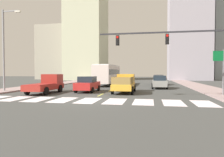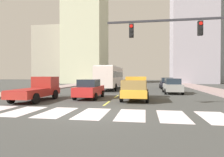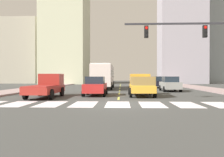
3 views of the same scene
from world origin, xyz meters
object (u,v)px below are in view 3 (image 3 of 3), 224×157
Objects in this scene: pickup_dark at (47,86)px; sedan_far at (95,86)px; sedan_near_left at (160,82)px; sedan_near_right at (170,84)px; pickup_stakebed at (141,85)px; city_bus at (103,75)px; traffic_signal_gantry at (223,40)px.

pickup_dark is 4.29m from sedan_far.
sedan_far is 16.54m from sedan_near_left.
sedan_near_left is 1.00× the size of sedan_near_right.
pickup_stakebed reaches higher than sedan_near_right.
sedan_near_left is at bearing 85.91° from sedan_near_right.
sedan_far and sedan_near_right have the same top height.
traffic_signal_gantry is (9.50, -16.43, 2.29)m from city_bus.
city_bus is 2.45× the size of sedan_far.
sedan_near_left is (12.01, 16.32, -0.06)m from pickup_dark.
pickup_stakebed and pickup_dark have the same top height.
sedan_near_left is (8.18, 14.38, 0.00)m from sedan_far.
city_bus is at bearing 112.35° from pickup_stakebed.
traffic_signal_gantry is at bearing -87.34° from sedan_near_left.
sedan_near_left is at bearing 76.32° from pickup_stakebed.
pickup_dark is 1.18× the size of sedan_near_left.
traffic_signal_gantry is (13.18, -2.81, 3.32)m from pickup_dark.
pickup_dark is at bearing -103.04° from city_bus.
sedan_near_left is 0.43× the size of traffic_signal_gantry.
pickup_stakebed is 8.19m from pickup_dark.
pickup_stakebed is 0.51× the size of traffic_signal_gantry.
pickup_stakebed is 7.40m from sedan_near_right.
pickup_stakebed is 0.48× the size of city_bus.
pickup_dark is at bearing 167.96° from traffic_signal_gantry.
city_bus is 9.81m from sedan_near_right.
city_bus is 11.73m from sedan_far.
pickup_stakebed is at bearing 137.45° from traffic_signal_gantry.
sedan_far is at bearing -87.17° from city_bus.
sedan_near_right is 11.68m from traffic_signal_gantry.
traffic_signal_gantry is at bearing -85.94° from sedan_near_right.
pickup_stakebed is 1.00× the size of pickup_dark.
pickup_dark is 20.26m from sedan_near_left.
sedan_near_left is at bearing 19.99° from city_bus.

